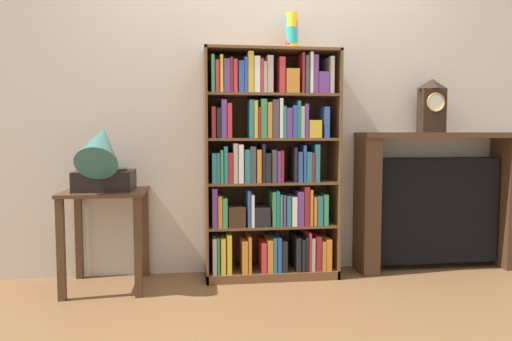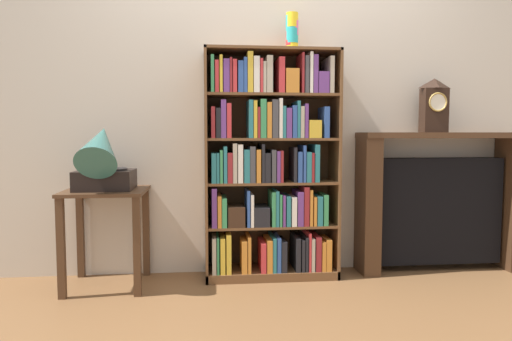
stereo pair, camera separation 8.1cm
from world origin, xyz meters
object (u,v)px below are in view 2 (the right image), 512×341
side_table_left (106,213)px  cup_stack (292,32)px  fireplace_mantel (439,203)px  mantel_clock (434,105)px  bookshelf (270,169)px  gramophone (102,160)px

side_table_left → cup_stack: bearing=5.9°
fireplace_mantel → mantel_clock: 0.71m
bookshelf → fireplace_mantel: (1.26, 0.05, -0.26)m
gramophone → fireplace_mantel: gramophone is taller
side_table_left → gramophone: size_ratio=1.26×
gramophone → fireplace_mantel: 2.38m
bookshelf → side_table_left: (-1.08, -0.09, -0.28)m
side_table_left → mantel_clock: bearing=2.8°
bookshelf → fireplace_mantel: size_ratio=1.30×
bookshelf → cup_stack: size_ratio=6.08×
bookshelf → gramophone: size_ratio=3.09×
cup_stack → fireplace_mantel: 1.63m
cup_stack → gramophone: size_ratio=0.51×
cup_stack → gramophone: 1.52m
fireplace_mantel → cup_stack: bearing=-179.4°
bookshelf → gramophone: bookshelf is taller
mantel_clock → cup_stack: bearing=179.2°
cup_stack → gramophone: (-1.24, -0.20, -0.86)m
fireplace_mantel → gramophone: bearing=-174.7°
gramophone → fireplace_mantel: (2.34, 0.22, -0.34)m
side_table_left → gramophone: 0.36m
gramophone → mantel_clock: size_ratio=1.32×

